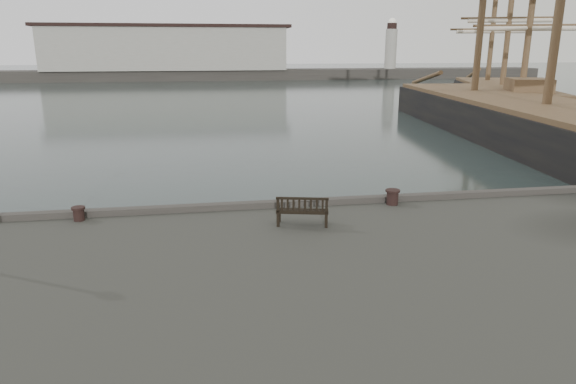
% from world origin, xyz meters
% --- Properties ---
extents(ground, '(400.00, 400.00, 0.00)m').
position_xyz_m(ground, '(0.00, 0.00, 0.00)').
color(ground, black).
rests_on(ground, ground).
extents(breakwater, '(140.00, 9.50, 12.20)m').
position_xyz_m(breakwater, '(-4.56, 92.00, 4.30)').
color(breakwater, '#383530').
rests_on(breakwater, ground).
extents(bench, '(1.45, 0.78, 0.79)m').
position_xyz_m(bench, '(0.65, -1.89, 1.81)').
color(bench, black).
rests_on(bench, quay).
extents(bollard_left, '(0.39, 0.39, 0.39)m').
position_xyz_m(bollard_left, '(-5.33, -0.50, 1.75)').
color(bollard_left, black).
rests_on(bollard_left, quay).
extents(bollard_right, '(0.49, 0.49, 0.46)m').
position_xyz_m(bollard_right, '(3.70, -0.50, 1.79)').
color(bollard_right, black).
rests_on(bollard_right, quay).
extents(tall_ship_main, '(12.19, 40.75, 30.10)m').
position_xyz_m(tall_ship_main, '(19.93, 15.23, 0.76)').
color(tall_ship_main, black).
rests_on(tall_ship_main, ground).
extents(tall_ship_far, '(14.29, 27.21, 22.99)m').
position_xyz_m(tall_ship_far, '(28.39, 34.04, 0.77)').
color(tall_ship_far, black).
rests_on(tall_ship_far, ground).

